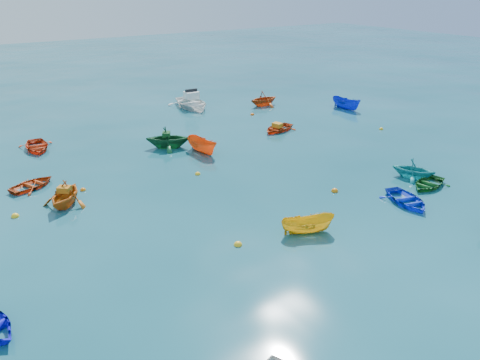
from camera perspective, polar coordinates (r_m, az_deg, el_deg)
ground at (r=22.68m, az=6.91°, el=-5.13°), size 160.00×160.00×0.00m
dinghy_blue_se at (r=25.85m, az=19.61°, el=-2.68°), size 2.78×3.35×0.60m
dinghy_orange_w at (r=25.82m, az=-20.41°, el=-2.84°), size 3.46×3.53×1.41m
sampan_yellow_mid at (r=21.88m, az=8.18°, el=-6.35°), size 2.68×1.84×0.97m
dinghy_green_e at (r=28.34m, az=21.89°, el=-0.74°), size 2.95×2.37×0.55m
dinghy_cyan_se at (r=29.27m, az=20.27°, el=0.27°), size 2.99×3.12×1.27m
dinghy_red_nw at (r=28.66m, az=-23.92°, el=-0.81°), size 3.09×2.71×0.53m
sampan_orange_n at (r=31.59m, az=-4.57°, el=3.37°), size 1.39×3.01×1.13m
dinghy_green_n at (r=32.81m, az=-8.70°, el=3.94°), size 3.88×3.72×1.58m
dinghy_red_ne at (r=36.26m, az=4.64°, el=6.01°), size 3.34×2.79×0.60m
sampan_blue_far at (r=43.51m, az=12.77°, el=8.46°), size 1.44×3.09×1.16m
dinghy_red_far at (r=34.93m, az=-23.50°, el=3.43°), size 2.54×3.34×0.65m
dinghy_orange_far at (r=43.67m, az=2.89°, el=9.06°), size 2.86×2.48×1.47m
motorboat_white at (r=43.15m, az=-5.89°, el=8.79°), size 3.78×5.04×1.60m
tarp_orange_a at (r=25.51m, az=-20.63°, el=-1.06°), size 0.79×0.77×0.31m
tarp_green_b at (r=32.53m, az=-8.98°, el=5.51°), size 0.77×0.83×0.32m
tarp_orange_b at (r=36.04m, az=4.57°, el=6.69°), size 0.71×0.83×0.34m
buoy_ye_a at (r=20.70m, az=-0.25°, el=-7.95°), size 0.37×0.37×0.37m
buoy_ye_b at (r=25.53m, az=-25.71°, el=-4.06°), size 0.38×0.38×0.38m
buoy_or_c at (r=27.23m, az=-18.59°, el=-1.21°), size 0.31×0.31×0.31m
buoy_ye_c at (r=28.02m, az=-5.19°, el=0.68°), size 0.33×0.33×0.33m
buoy_or_d at (r=26.20m, az=11.47°, el=-1.38°), size 0.38×0.38×0.38m
buoy_or_e at (r=40.48m, az=1.51°, el=7.93°), size 0.34×0.34×0.34m
buoy_ye_e at (r=38.07m, az=16.83°, el=5.93°), size 0.31×0.31×0.31m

